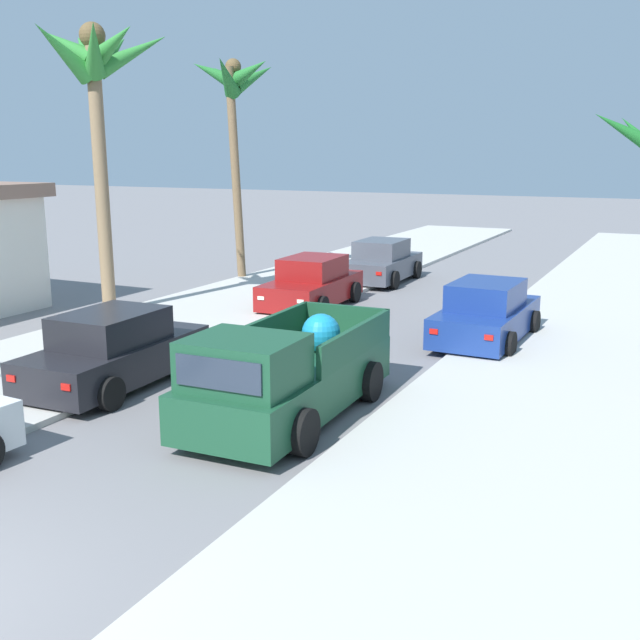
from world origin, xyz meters
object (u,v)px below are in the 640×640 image
Objects in this scene: car_right_mid at (382,262)px; palm_tree_left_fore at (234,96)px; pickup_truck at (285,377)px; car_left_near at (115,351)px; palm_tree_right_fore at (98,78)px; car_right_near at (486,314)px; car_left_far at (312,284)px.

palm_tree_left_fore is at bearing -157.53° from car_right_mid.
pickup_truck is 1.22× the size of car_left_near.
pickup_truck is 16.18m from palm_tree_left_fore.
palm_tree_left_fore reaches higher than car_left_near.
car_right_mid is at bearing 61.90° from palm_tree_right_fore.
car_left_far is at bearing 160.88° from car_right_near.
car_left_near is 1.00× the size of car_right_mid.
car_right_mid is at bearing 104.97° from pickup_truck.
pickup_truck is at bearing -31.94° from palm_tree_right_fore.
car_left_far is at bearing -92.34° from car_right_mid.
palm_tree_left_fore reaches higher than car_left_far.
palm_tree_right_fore reaches higher than car_right_near.
car_left_near is 0.54× the size of palm_tree_right_fore.
car_right_mid is at bearing 89.14° from car_left_near.
car_right_near is (5.83, 6.82, 0.00)m from car_left_near.
car_left_near is 0.55× the size of palm_tree_left_fore.
palm_tree_left_fore is at bearing 90.74° from palm_tree_right_fore.
car_left_far is (-0.21, -5.25, 0.00)m from car_right_mid.
car_right_mid is (0.21, 14.10, 0.00)m from car_left_near.
car_right_near is 6.17m from car_left_far.
car_left_far is (-0.00, 8.85, 0.00)m from car_left_near.
car_left_far is at bearing -34.69° from palm_tree_left_fore.
pickup_truck is at bearing -3.72° from car_left_near.
car_left_near is at bearing -48.16° from palm_tree_right_fore.
pickup_truck is 9.97m from car_left_far.
car_right_near and car_right_mid have the same top height.
palm_tree_left_fore is (-10.50, 5.25, 5.84)m from car_right_near.
palm_tree_left_fore reaches higher than car_right_mid.
pickup_truck is 0.67× the size of palm_tree_left_fore.
palm_tree_right_fore reaches higher than car_left_far.
car_left_far is at bearing 114.00° from pickup_truck.
car_left_far is (-5.83, 2.02, 0.00)m from car_right_near.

